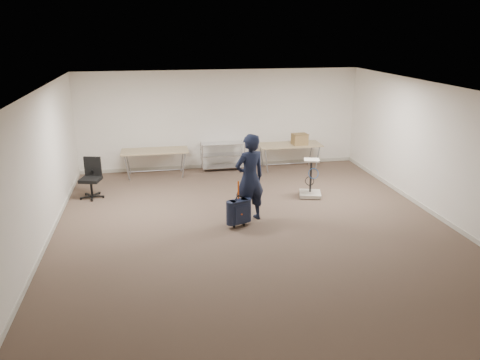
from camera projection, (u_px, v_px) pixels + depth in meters
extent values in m
plane|color=#4F3C30|center=(254.00, 228.00, 9.55)|extent=(9.00, 9.00, 0.00)
plane|color=white|center=(221.00, 120.00, 13.32)|extent=(8.00, 0.00, 8.00)
plane|color=white|center=(345.00, 277.00, 4.91)|extent=(8.00, 0.00, 8.00)
plane|color=white|center=(37.00, 173.00, 8.41)|extent=(0.00, 9.00, 9.00)
plane|color=white|center=(440.00, 152.00, 9.82)|extent=(0.00, 9.00, 9.00)
plane|color=silver|center=(255.00, 90.00, 8.68)|extent=(8.00, 8.00, 0.00)
cube|color=beige|center=(221.00, 165.00, 13.73)|extent=(8.00, 0.02, 0.10)
cube|color=beige|center=(48.00, 241.00, 8.83)|extent=(0.02, 9.00, 0.10)
cube|color=beige|center=(432.00, 212.00, 10.23)|extent=(0.02, 9.00, 0.10)
cube|color=#9E8A60|center=(155.00, 151.00, 12.69)|extent=(1.80, 0.75, 0.03)
cylinder|color=gray|center=(156.00, 171.00, 12.86)|extent=(1.50, 0.02, 0.02)
cylinder|color=gray|center=(127.00, 168.00, 12.39)|extent=(0.13, 0.04, 0.69)
cylinder|color=gray|center=(184.00, 165.00, 12.65)|extent=(0.13, 0.04, 0.69)
cylinder|color=gray|center=(128.00, 162.00, 12.95)|extent=(0.13, 0.04, 0.69)
cylinder|color=gray|center=(182.00, 160.00, 13.21)|extent=(0.13, 0.04, 0.69)
cube|color=#9E8A60|center=(290.00, 145.00, 13.35)|extent=(1.80, 0.75, 0.03)
cylinder|color=gray|center=(289.00, 164.00, 13.53)|extent=(1.50, 0.02, 0.02)
cylinder|color=gray|center=(266.00, 161.00, 13.05)|extent=(0.13, 0.04, 0.69)
cylinder|color=gray|center=(317.00, 158.00, 13.32)|extent=(0.13, 0.04, 0.69)
cylinder|color=gray|center=(261.00, 156.00, 13.61)|extent=(0.13, 0.04, 0.69)
cylinder|color=gray|center=(311.00, 153.00, 13.88)|extent=(0.13, 0.04, 0.69)
cylinder|color=silver|center=(203.00, 159.00, 13.03)|extent=(0.02, 0.02, 0.80)
cylinder|color=silver|center=(245.00, 157.00, 13.24)|extent=(0.02, 0.02, 0.80)
cylinder|color=silver|center=(201.00, 155.00, 13.46)|extent=(0.02, 0.02, 0.80)
cylinder|color=silver|center=(242.00, 153.00, 13.67)|extent=(0.02, 0.02, 0.80)
cube|color=silver|center=(223.00, 166.00, 13.44)|extent=(1.20, 0.45, 0.02)
cube|color=silver|center=(223.00, 155.00, 13.33)|extent=(1.20, 0.45, 0.02)
cube|color=silver|center=(223.00, 143.00, 13.23)|extent=(1.20, 0.45, 0.01)
imported|color=black|center=(250.00, 178.00, 9.67)|extent=(0.79, 0.65, 1.87)
cube|color=black|center=(239.00, 211.00, 9.51)|extent=(0.41, 0.32, 0.49)
cube|color=black|center=(238.00, 223.00, 9.60)|extent=(0.35, 0.25, 0.03)
cylinder|color=black|center=(234.00, 226.00, 9.55)|extent=(0.04, 0.07, 0.07)
cylinder|color=black|center=(243.00, 224.00, 9.66)|extent=(0.04, 0.07, 0.07)
torus|color=black|center=(239.00, 199.00, 9.42)|extent=(0.15, 0.07, 0.15)
cube|color=#E8530C|center=(238.00, 190.00, 9.38)|extent=(0.03, 0.02, 0.38)
cylinder|color=black|center=(92.00, 196.00, 11.24)|extent=(0.58, 0.58, 0.09)
cylinder|color=black|center=(91.00, 188.00, 11.18)|extent=(0.06, 0.06, 0.39)
cube|color=black|center=(91.00, 180.00, 11.11)|extent=(0.54, 0.54, 0.08)
cube|color=black|center=(93.00, 166.00, 11.23)|extent=(0.41, 0.16, 0.47)
cube|color=silver|center=(310.00, 194.00, 11.32)|extent=(0.62, 0.62, 0.08)
cylinder|color=black|center=(305.00, 199.00, 11.11)|extent=(0.06, 0.06, 0.04)
cylinder|color=black|center=(310.00, 176.00, 11.23)|extent=(0.05, 0.05, 0.81)
cube|color=silver|center=(312.00, 160.00, 11.06)|extent=(0.42, 0.39, 0.04)
torus|color=#2359AF|center=(314.00, 173.00, 11.09)|extent=(0.28, 0.17, 0.25)
cube|color=#936744|center=(300.00, 139.00, 13.26)|extent=(0.45, 0.35, 0.31)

